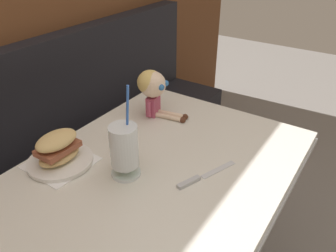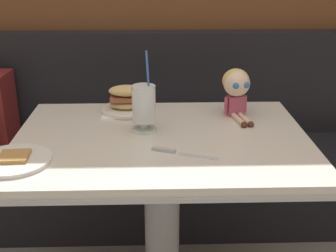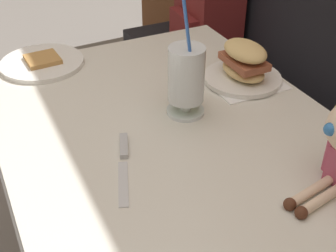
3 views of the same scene
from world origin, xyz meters
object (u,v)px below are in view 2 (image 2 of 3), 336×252
object	(u,v)px
sandwich_plate	(127,101)
butter_knife	(173,151)
milkshake_glass	(144,106)
seated_doll	(237,86)
toast_plate	(13,160)

from	to	relation	value
sandwich_plate	butter_knife	bearing A→B (deg)	-67.20
milkshake_glass	butter_knife	xyz separation A→B (m)	(0.10, -0.21, -0.10)
sandwich_plate	seated_doll	bearing A→B (deg)	-7.58
seated_doll	milkshake_glass	bearing A→B (deg)	-156.74
sandwich_plate	milkshake_glass	bearing A→B (deg)	-70.68
sandwich_plate	butter_knife	distance (m)	0.47
milkshake_glass	butter_knife	bearing A→B (deg)	-63.63
toast_plate	seated_doll	distance (m)	0.92
milkshake_glass	seated_doll	xyz separation A→B (m)	(0.38, 0.16, 0.03)
toast_plate	seated_doll	xyz separation A→B (m)	(0.80, 0.43, 0.12)
sandwich_plate	butter_knife	world-z (taller)	sandwich_plate
milkshake_glass	seated_doll	bearing A→B (deg)	23.26
butter_knife	seated_doll	bearing A→B (deg)	53.25
sandwich_plate	seated_doll	xyz separation A→B (m)	(0.46, -0.06, 0.08)
butter_knife	seated_doll	world-z (taller)	seated_doll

